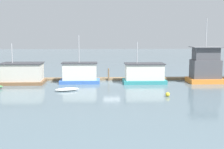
{
  "coord_description": "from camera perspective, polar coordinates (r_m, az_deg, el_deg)",
  "views": [
    {
      "loc": [
        -1.89,
        -45.56,
        7.34
      ],
      "look_at": [
        0.0,
        -1.0,
        1.4
      ],
      "focal_mm": 50.0,
      "sensor_mm": 36.0,
      "label": 1
    }
  ],
  "objects": [
    {
      "name": "ground_plane",
      "position": [
        46.18,
        -0.05,
        -1.56
      ],
      "size": [
        200.0,
        200.0,
        0.0
      ],
      "primitive_type": "plane",
      "color": "slate"
    },
    {
      "name": "houseboat_blue",
      "position": [
        46.41,
        -5.91,
        0.21
      ],
      "size": [
        5.85,
        3.23,
        7.01
      ],
      "color": "#3866B7",
      "rests_on": "ground_plane"
    },
    {
      "name": "buoy_yellow",
      "position": [
        36.91,
        10.13,
        -3.6
      ],
      "size": [
        0.51,
        0.51,
        0.51
      ],
      "primitive_type": "sphere",
      "color": "yellow",
      "rests_on": "ground_plane"
    },
    {
      "name": "houseboat_brown",
      "position": [
        47.23,
        -16.03,
        0.17
      ],
      "size": [
        6.27,
        3.99,
        5.86
      ],
      "color": "brown",
      "rests_on": "ground_plane"
    },
    {
      "name": "houseboat_orange",
      "position": [
        48.52,
        16.71,
        1.34
      ],
      "size": [
        5.1,
        3.74,
        9.48
      ],
      "color": "orange",
      "rests_on": "ground_plane"
    },
    {
      "name": "dinghy_white",
      "position": [
        40.34,
        -8.25,
        -2.69
      ],
      "size": [
        3.31,
        2.18,
        0.39
      ],
      "color": "white",
      "rests_on": "ground_plane"
    },
    {
      "name": "dock_walkway",
      "position": [
        49.5,
        -0.22,
        -0.77
      ],
      "size": [
        59.6,
        1.5,
        0.3
      ],
      "primitive_type": "cube",
      "color": "#846B4C",
      "rests_on": "ground_plane"
    },
    {
      "name": "houseboat_teal",
      "position": [
        46.27,
        5.92,
        0.17
      ],
      "size": [
        6.24,
        3.54,
        6.08
      ],
      "color": "teal",
      "rests_on": "ground_plane"
    },
    {
      "name": "mooring_post_far_left",
      "position": [
        50.98,
        16.05,
        0.06
      ],
      "size": [
        0.31,
        0.31,
        1.85
      ],
      "primitive_type": "cylinder",
      "color": "brown",
      "rests_on": "ground_plane"
    },
    {
      "name": "mooring_post_centre",
      "position": [
        48.38,
        -0.64,
        0.0
      ],
      "size": [
        0.24,
        0.24,
        1.91
      ],
      "primitive_type": "cylinder",
      "color": "brown",
      "rests_on": "ground_plane"
    }
  ]
}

